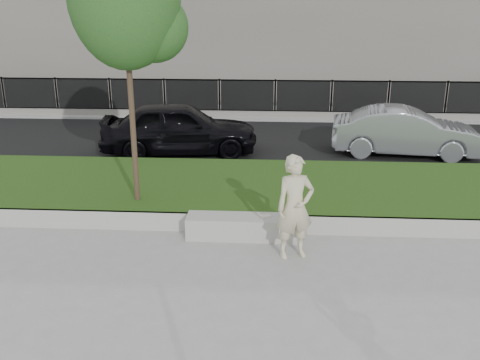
# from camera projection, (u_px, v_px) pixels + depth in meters

# --- Properties ---
(ground) EXTENTS (90.00, 90.00, 0.00)m
(ground) POSITION_uv_depth(u_px,v_px,m) (189.00, 254.00, 10.04)
(ground) COLOR gray
(ground) RESTS_ON ground
(grass_bank) EXTENTS (34.00, 4.00, 0.40)m
(grass_bank) POSITION_uv_depth(u_px,v_px,m) (208.00, 190.00, 12.82)
(grass_bank) COLOR black
(grass_bank) RESTS_ON ground
(grass_kerb) EXTENTS (34.00, 0.08, 0.40)m
(grass_kerb) POSITION_uv_depth(u_px,v_px,m) (197.00, 222.00, 10.96)
(grass_kerb) COLOR #A5A39A
(grass_kerb) RESTS_ON ground
(street) EXTENTS (34.00, 7.00, 0.04)m
(street) POSITION_uv_depth(u_px,v_px,m) (227.00, 141.00, 18.08)
(street) COLOR black
(street) RESTS_ON ground
(far_pavement) EXTENTS (34.00, 3.00, 0.12)m
(far_pavement) POSITION_uv_depth(u_px,v_px,m) (236.00, 113.00, 22.32)
(far_pavement) COLOR gray
(far_pavement) RESTS_ON ground
(iron_fence) EXTENTS (32.00, 0.30, 1.50)m
(iron_fence) POSITION_uv_depth(u_px,v_px,m) (235.00, 106.00, 21.22)
(iron_fence) COLOR slate
(iron_fence) RESTS_ON far_pavement
(stone_bench) EXTENTS (2.20, 0.55, 0.45)m
(stone_bench) POSITION_uv_depth(u_px,v_px,m) (242.00, 227.00, 10.67)
(stone_bench) COLOR #A5A39A
(stone_bench) RESTS_ON ground
(man) EXTENTS (0.82, 0.67, 1.94)m
(man) POSITION_uv_depth(u_px,v_px,m) (295.00, 207.00, 9.65)
(man) COLOR beige
(man) RESTS_ON ground
(book) EXTENTS (0.25, 0.22, 0.02)m
(book) POSITION_uv_depth(u_px,v_px,m) (265.00, 216.00, 10.60)
(book) COLOR beige
(book) RESTS_ON stone_bench
(young_tree) EXTENTS (2.31, 2.21, 5.64)m
(young_tree) POSITION_uv_depth(u_px,v_px,m) (129.00, 1.00, 10.40)
(young_tree) COLOR #38281C
(young_tree) RESTS_ON grass_bank
(car_dark) EXTENTS (4.90, 2.46, 1.60)m
(car_dark) POSITION_uv_depth(u_px,v_px,m) (179.00, 128.00, 16.25)
(car_dark) COLOR black
(car_dark) RESTS_ON street
(car_silver) EXTENTS (4.51, 2.01, 1.44)m
(car_silver) POSITION_uv_depth(u_px,v_px,m) (406.00, 132.00, 16.12)
(car_silver) COLOR #909498
(car_silver) RESTS_ON street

